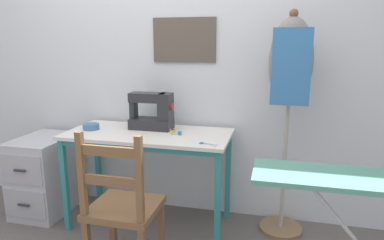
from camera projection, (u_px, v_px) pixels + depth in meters
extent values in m
cube|color=silver|center=(162.00, 59.00, 2.78)|extent=(10.00, 0.05, 2.55)
cube|color=brown|center=(184.00, 40.00, 2.67)|extent=(0.50, 0.02, 0.34)
cube|color=silver|center=(148.00, 134.00, 2.56)|extent=(1.23, 0.57, 0.02)
cube|color=teal|center=(135.00, 148.00, 2.34)|extent=(1.15, 0.03, 0.04)
cube|color=teal|center=(65.00, 186.00, 2.55)|extent=(0.04, 0.04, 0.72)
cube|color=teal|center=(218.00, 203.00, 2.28)|extent=(0.04, 0.04, 0.72)
cube|color=teal|center=(98.00, 164.00, 3.01)|extent=(0.04, 0.04, 0.72)
cube|color=teal|center=(228.00, 176.00, 2.74)|extent=(0.04, 0.04, 0.72)
cube|color=#28282D|center=(152.00, 124.00, 2.66)|extent=(0.33, 0.17, 0.08)
cube|color=#28282D|center=(166.00, 107.00, 2.61)|extent=(0.09, 0.14, 0.20)
cube|color=#28282D|center=(148.00, 97.00, 2.62)|extent=(0.28, 0.12, 0.07)
cube|color=#28282D|center=(134.00, 110.00, 2.68)|extent=(0.04, 0.09, 0.13)
cylinder|color=#B22D2D|center=(172.00, 107.00, 2.59)|extent=(0.02, 0.06, 0.06)
cylinder|color=#99999E|center=(165.00, 92.00, 2.58)|extent=(0.01, 0.01, 0.02)
cylinder|color=teal|center=(91.00, 127.00, 2.65)|extent=(0.12, 0.12, 0.04)
cylinder|color=#243D54|center=(91.00, 124.00, 2.64)|extent=(0.10, 0.10, 0.01)
cube|color=silver|center=(211.00, 144.00, 2.25)|extent=(0.10, 0.03, 0.00)
cube|color=silver|center=(210.00, 145.00, 2.24)|extent=(0.09, 0.05, 0.00)
torus|color=#2870B7|center=(201.00, 143.00, 2.27)|extent=(0.03, 0.03, 0.01)
torus|color=#2870B7|center=(202.00, 143.00, 2.28)|extent=(0.03, 0.03, 0.01)
cylinder|color=yellow|center=(173.00, 132.00, 2.50)|extent=(0.03, 0.03, 0.04)
cylinder|color=beige|center=(173.00, 130.00, 2.50)|extent=(0.04, 0.04, 0.00)
cylinder|color=beige|center=(173.00, 134.00, 2.51)|extent=(0.04, 0.04, 0.00)
cylinder|color=#2875C1|center=(180.00, 133.00, 2.48)|extent=(0.03, 0.03, 0.03)
cylinder|color=beige|center=(180.00, 131.00, 2.48)|extent=(0.04, 0.04, 0.00)
cylinder|color=beige|center=(180.00, 135.00, 2.49)|extent=(0.04, 0.04, 0.00)
cube|color=brown|center=(125.00, 208.00, 2.05)|extent=(0.40, 0.38, 0.04)
cube|color=brown|center=(113.00, 225.00, 2.29)|extent=(0.04, 0.04, 0.42)
cube|color=brown|center=(161.00, 232.00, 2.21)|extent=(0.04, 0.04, 0.42)
cube|color=brown|center=(82.00, 174.00, 1.88)|extent=(0.04, 0.04, 0.48)
cube|color=brown|center=(140.00, 180.00, 1.80)|extent=(0.04, 0.04, 0.48)
cube|color=brown|center=(109.00, 151.00, 1.80)|extent=(0.34, 0.02, 0.06)
cube|color=brown|center=(110.00, 181.00, 1.84)|extent=(0.34, 0.02, 0.06)
cube|color=#B7B7BC|center=(46.00, 175.00, 2.87)|extent=(0.39, 0.54, 0.64)
cube|color=#A8A8AD|center=(21.00, 170.00, 2.58)|extent=(0.36, 0.01, 0.23)
cube|color=#333338|center=(20.00, 171.00, 2.58)|extent=(0.10, 0.01, 0.02)
cube|color=#A8A8AD|center=(25.00, 204.00, 2.65)|extent=(0.36, 0.01, 0.23)
cube|color=#333338|center=(24.00, 205.00, 2.64)|extent=(0.10, 0.01, 0.02)
cylinder|color=#846647|center=(280.00, 228.00, 2.62)|extent=(0.32, 0.32, 0.03)
cylinder|color=#ADA89E|center=(285.00, 162.00, 2.50)|extent=(0.03, 0.03, 1.03)
ellipsoid|color=gray|center=(291.00, 62.00, 2.34)|extent=(0.30, 0.22, 0.61)
sphere|color=brown|center=(294.00, 13.00, 2.27)|extent=(0.06, 0.06, 0.06)
cube|color=teal|center=(291.00, 67.00, 2.24)|extent=(0.25, 0.01, 0.51)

